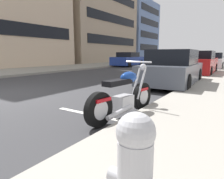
{
  "coord_description": "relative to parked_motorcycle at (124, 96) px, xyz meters",
  "views": [
    {
      "loc": [
        -3.13,
        -6.1,
        1.26
      ],
      "look_at": [
        0.12,
        -3.98,
        0.56
      ],
      "focal_mm": 31.9,
      "sensor_mm": 36.0,
      "label": 1
    }
  ],
  "objects": [
    {
      "name": "ground_plane",
      "position": [
        -0.25,
        4.19,
        -0.42
      ],
      "size": [
        260.0,
        260.0,
        0.0
      ],
      "primitive_type": "plane",
      "color": "#333335"
    },
    {
      "name": "parked_motorcycle",
      "position": [
        0.0,
        0.0,
        0.0
      ],
      "size": [
        2.05,
        0.62,
        1.11
      ],
      "rotation": [
        0.0,
        0.0,
        -0.11
      ],
      "color": "black",
      "rests_on": "ground"
    },
    {
      "name": "parked_car_far_down_curb",
      "position": [
        4.63,
        0.4,
        0.24
      ],
      "size": [
        4.13,
        1.92,
        1.42
      ],
      "rotation": [
        0.0,
        0.0,
        0.04
      ],
      "color": "#4C515B",
      "rests_on": "ground"
    },
    {
      "name": "fire_hydrant",
      "position": [
        -2.37,
        -1.42,
        0.13
      ],
      "size": [
        0.24,
        0.36,
        0.79
      ],
      "color": "#B7B7BC",
      "rests_on": "sidewalk_near_curb"
    },
    {
      "name": "townhouse_behind_pole",
      "position": [
        20.61,
        17.6,
        6.54
      ],
      "size": [
        13.78,
        8.65,
        13.93
      ],
      "color": "tan",
      "rests_on": "ground"
    },
    {
      "name": "parked_car_second_in_row",
      "position": [
        9.81,
        0.38,
        0.26
      ],
      "size": [
        4.51,
        2.0,
        1.44
      ],
      "rotation": [
        0.0,
        0.0,
        0.02
      ],
      "color": "#AD1919",
      "rests_on": "ground"
    },
    {
      "name": "parking_stall_stripe",
      "position": [
        -0.25,
        0.46,
        -0.42
      ],
      "size": [
        0.12,
        2.2,
        0.01
      ],
      "primitive_type": "cube",
      "color": "silver",
      "rests_on": "ground"
    },
    {
      "name": "parked_car_mid_block",
      "position": [
        15.03,
        0.29,
        0.22
      ],
      "size": [
        4.14,
        2.0,
        1.35
      ],
      "rotation": [
        0.0,
        0.0,
        0.04
      ],
      "color": "silver",
      "rests_on": "ground"
    },
    {
      "name": "crossing_truck",
      "position": [
        30.51,
        6.74,
        0.48
      ],
      "size": [
        2.15,
        5.36,
        1.95
      ],
      "rotation": [
        0.0,
        0.0,
        1.53
      ],
      "color": "maroon",
      "rests_on": "ground"
    },
    {
      "name": "townhouse_far_uphill",
      "position": [
        33.27,
        17.88,
        5.13
      ],
      "size": [
        9.87,
        9.21,
        11.12
      ],
      "color": "#6B84B2",
      "rests_on": "ground"
    },
    {
      "name": "car_opposite_curb",
      "position": [
        14.76,
        7.95,
        0.24
      ],
      "size": [
        4.31,
        1.94,
        1.41
      ],
      "rotation": [
        0.0,
        0.0,
        3.16
      ],
      "color": "navy",
      "rests_on": "ground"
    },
    {
      "name": "sidewalk_far_curb",
      "position": [
        11.75,
        11.02,
        -0.35
      ],
      "size": [
        120.0,
        5.0,
        0.14
      ],
      "primitive_type": "cube",
      "color": "gray",
      "rests_on": "ground"
    }
  ]
}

